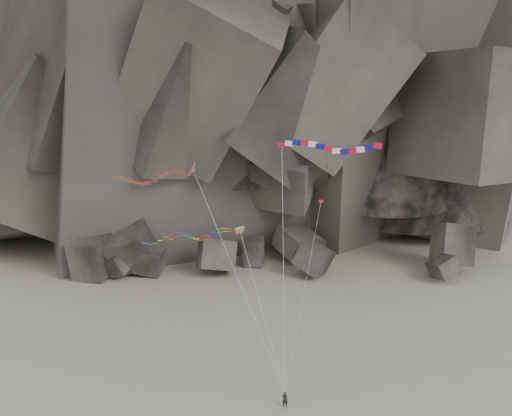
{
  "coord_description": "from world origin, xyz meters",
  "views": [
    {
      "loc": [
        -1.84,
        -51.32,
        30.96
      ],
      "look_at": [
        0.2,
        6.0,
        18.01
      ],
      "focal_mm": 35.0,
      "sensor_mm": 36.0,
      "label": 1
    }
  ],
  "objects_px": {
    "kite_flyer": "(285,398)",
    "parafoil_kite": "(188,236)",
    "pennant_kite": "(312,248)",
    "delta_kite": "(149,177)",
    "banner_kite": "(328,148)"
  },
  "relations": [
    {
      "from": "pennant_kite",
      "to": "banner_kite",
      "type": "bearing_deg",
      "value": 27.24
    },
    {
      "from": "kite_flyer",
      "to": "parafoil_kite",
      "type": "bearing_deg",
      "value": -26.98
    },
    {
      "from": "banner_kite",
      "to": "kite_flyer",
      "type": "bearing_deg",
      "value": -106.1
    },
    {
      "from": "kite_flyer",
      "to": "pennant_kite",
      "type": "distance_m",
      "value": 15.45
    },
    {
      "from": "banner_kite",
      "to": "parafoil_kite",
      "type": "distance_m",
      "value": 18.91
    },
    {
      "from": "banner_kite",
      "to": "pennant_kite",
      "type": "bearing_deg",
      "value": -130.07
    },
    {
      "from": "kite_flyer",
      "to": "parafoil_kite",
      "type": "height_order",
      "value": "parafoil_kite"
    },
    {
      "from": "delta_kite",
      "to": "parafoil_kite",
      "type": "relative_size",
      "value": 1.38
    },
    {
      "from": "delta_kite",
      "to": "kite_flyer",
      "type": "bearing_deg",
      "value": -18.11
    },
    {
      "from": "parafoil_kite",
      "to": "pennant_kite",
      "type": "height_order",
      "value": "pennant_kite"
    },
    {
      "from": "banner_kite",
      "to": "pennant_kite",
      "type": "relative_size",
      "value": 1.34
    },
    {
      "from": "banner_kite",
      "to": "pennant_kite",
      "type": "height_order",
      "value": "banner_kite"
    },
    {
      "from": "kite_flyer",
      "to": "parafoil_kite",
      "type": "relative_size",
      "value": 0.12
    },
    {
      "from": "kite_flyer",
      "to": "delta_kite",
      "type": "distance_m",
      "value": 28.39
    },
    {
      "from": "parafoil_kite",
      "to": "pennant_kite",
      "type": "relative_size",
      "value": 0.86
    }
  ]
}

